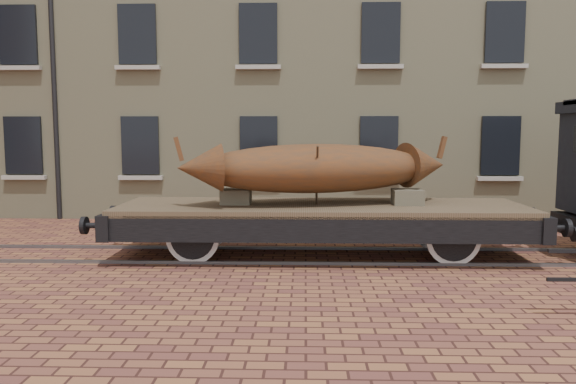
{
  "coord_description": "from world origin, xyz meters",
  "views": [
    {
      "loc": [
        -1.14,
        -11.47,
        2.56
      ],
      "look_at": [
        -1.51,
        0.5,
        1.3
      ],
      "focal_mm": 35.0,
      "sensor_mm": 36.0,
      "label": 1
    }
  ],
  "objects": [
    {
      "name": "ground",
      "position": [
        0.0,
        0.0,
        0.0
      ],
      "size": [
        90.0,
        90.0,
        0.0
      ],
      "primitive_type": "plane",
      "color": "brown"
    },
    {
      "name": "warehouse_cream",
      "position": [
        3.0,
        9.99,
        7.0
      ],
      "size": [
        40.0,
        10.19,
        14.0
      ],
      "color": "#B8B086",
      "rests_on": "ground"
    },
    {
      "name": "rail_track",
      "position": [
        0.0,
        0.0,
        0.03
      ],
      "size": [
        30.0,
        1.52,
        0.06
      ],
      "color": "#59595E",
      "rests_on": "ground"
    },
    {
      "name": "flatcar_wagon",
      "position": [
        -0.8,
        0.0,
        0.88
      ],
      "size": [
        9.34,
        2.53,
        1.41
      ],
      "color": "#453723",
      "rests_on": "ground"
    },
    {
      "name": "iron_boat",
      "position": [
        -0.91,
        0.0,
        1.85
      ],
      "size": [
        5.69,
        2.68,
        1.41
      ],
      "color": "brown",
      "rests_on": "flatcar_wagon"
    }
  ]
}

